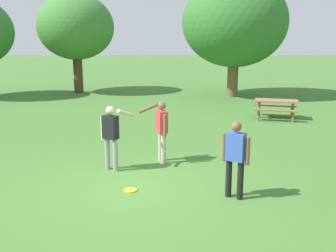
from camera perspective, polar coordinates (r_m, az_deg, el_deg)
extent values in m
plane|color=#447530|center=(8.94, -4.90, -9.02)|extent=(120.00, 120.00, 0.00)
cylinder|color=black|center=(8.39, 10.47, -7.70)|extent=(0.13, 0.13, 0.82)
cylinder|color=black|center=(8.48, 8.83, -7.41)|extent=(0.13, 0.13, 0.82)
cube|color=#3856B7|center=(8.21, 9.83, -2.97)|extent=(0.44, 0.39, 0.58)
sphere|color=brown|center=(8.11, 9.94, -0.09)|extent=(0.21, 0.21, 0.21)
cylinder|color=brown|center=(8.14, 11.51, -3.56)|extent=(0.09, 0.09, 0.58)
cylinder|color=brown|center=(8.33, 8.16, -3.06)|extent=(0.09, 0.09, 0.58)
cylinder|color=gray|center=(10.17, -8.60, -3.93)|extent=(0.13, 0.13, 0.82)
cylinder|color=gray|center=(10.01, -7.46, -4.17)|extent=(0.13, 0.13, 0.82)
cube|color=black|center=(9.91, -8.16, -0.18)|extent=(0.44, 0.39, 0.58)
sphere|color=beige|center=(9.82, -8.24, 2.24)|extent=(0.21, 0.21, 0.21)
cylinder|color=beige|center=(10.09, -9.28, -0.27)|extent=(0.09, 0.09, 0.58)
cylinder|color=beige|center=(9.88, -6.05, 1.87)|extent=(0.38, 0.54, 0.28)
cylinder|color=#B7AD93|center=(10.49, -0.56, -3.25)|extent=(0.13, 0.13, 0.82)
cylinder|color=#B7AD93|center=(10.73, -0.98, -2.89)|extent=(0.13, 0.13, 0.82)
cube|color=#D83838|center=(10.44, -0.78, 0.63)|extent=(0.33, 0.43, 0.58)
sphere|color=brown|center=(10.36, -0.79, 2.93)|extent=(0.21, 0.21, 0.21)
cylinder|color=brown|center=(10.21, -0.34, 0.06)|extent=(0.09, 0.09, 0.58)
cylinder|color=brown|center=(10.54, -2.63, 2.62)|extent=(0.57, 0.27, 0.28)
cylinder|color=yellow|center=(8.86, -5.33, -9.16)|extent=(0.29, 0.29, 0.03)
cube|color=olive|center=(16.70, 15.41, 3.52)|extent=(1.83, 1.15, 0.06)
cube|color=olive|center=(16.18, 15.37, 2.16)|extent=(1.71, 0.67, 0.05)
cube|color=olive|center=(17.32, 15.33, 2.85)|extent=(1.71, 0.67, 0.05)
cylinder|color=olive|center=(16.76, 13.07, 2.35)|extent=(0.11, 0.11, 0.71)
cylinder|color=olive|center=(16.22, 12.98, 1.48)|extent=(0.09, 0.09, 0.41)
cylinder|color=olive|center=(17.36, 13.10, 2.21)|extent=(0.09, 0.09, 0.41)
cylinder|color=olive|center=(16.79, 17.59, 2.10)|extent=(0.11, 0.11, 0.71)
cylinder|color=olive|center=(16.25, 17.66, 1.22)|extent=(0.09, 0.09, 0.41)
cylinder|color=olive|center=(17.39, 17.47, 1.97)|extent=(0.09, 0.09, 0.41)
cylinder|color=#4C3823|center=(24.07, -12.70, 7.76)|extent=(0.53, 0.53, 2.59)
ellipsoid|color=#3D7A33|center=(23.99, -13.00, 13.71)|extent=(4.37, 4.37, 3.72)
cylinder|color=brown|center=(22.31, 9.41, 7.35)|extent=(0.59, 0.59, 2.47)
ellipsoid|color=#33702D|center=(22.22, 9.68, 14.52)|extent=(5.64, 5.64, 4.79)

